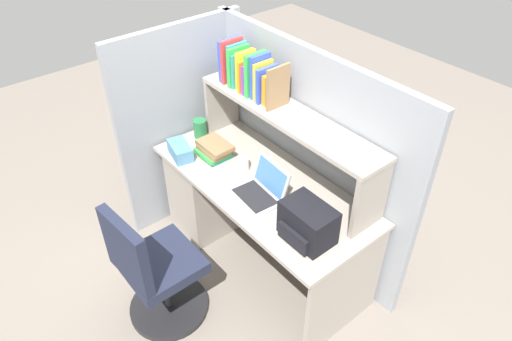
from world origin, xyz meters
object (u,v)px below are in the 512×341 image
object	(u,v)px
computer_mouse	(227,174)
paper_cup	(244,164)
snack_canister	(200,128)
office_chair	(155,274)
laptop	(261,189)
tissue_box	(180,150)
backpack	(307,223)

from	to	relation	value
computer_mouse	paper_cup	xyz separation A→B (m)	(0.02, 0.13, 0.03)
snack_canister	office_chair	bearing A→B (deg)	-51.10
laptop	tissue_box	size ratio (longest dim) A/B	1.50
laptop	snack_canister	world-z (taller)	laptop
backpack	office_chair	world-z (taller)	backpack
snack_canister	office_chair	world-z (taller)	office_chair
tissue_box	paper_cup	bearing A→B (deg)	45.16
office_chair	paper_cup	bearing A→B (deg)	-85.20
computer_mouse	office_chair	bearing A→B (deg)	-71.78
tissue_box	office_chair	size ratio (longest dim) A/B	0.24
backpack	office_chair	bearing A→B (deg)	-130.10
laptop	backpack	world-z (taller)	backpack
snack_canister	tissue_box	bearing A→B (deg)	-64.59
computer_mouse	paper_cup	world-z (taller)	paper_cup
laptop	tissue_box	world-z (taller)	laptop
paper_cup	backpack	bearing A→B (deg)	-9.37
computer_mouse	office_chair	distance (m)	0.78
office_chair	tissue_box	bearing A→B (deg)	-51.26
paper_cup	office_chair	world-z (taller)	office_chair
backpack	computer_mouse	size ratio (longest dim) A/B	2.88
backpack	paper_cup	world-z (taller)	backpack
laptop	tissue_box	distance (m)	0.70
backpack	office_chair	distance (m)	1.01
backpack	computer_mouse	bearing A→B (deg)	-178.93
paper_cup	tissue_box	bearing A→B (deg)	-147.65
backpack	paper_cup	distance (m)	0.73
paper_cup	tissue_box	xyz separation A→B (m)	(-0.40, -0.25, 0.00)
laptop	computer_mouse	xyz separation A→B (m)	(-0.30, -0.05, -0.03)
paper_cup	office_chair	xyz separation A→B (m)	(0.14, -0.81, -0.38)
paper_cup	snack_canister	size ratio (longest dim) A/B	0.68
laptop	office_chair	distance (m)	0.84
laptop	paper_cup	world-z (taller)	laptop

